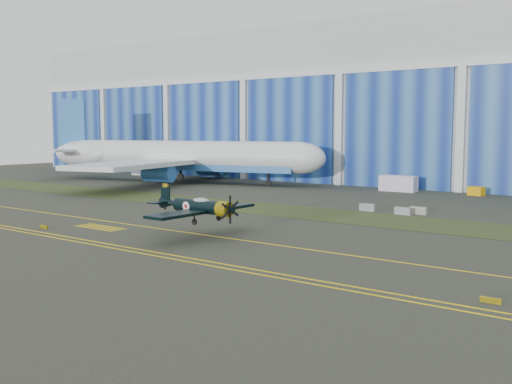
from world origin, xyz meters
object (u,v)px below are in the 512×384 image
Objects in this scene: warbird at (198,206)px; jetliner at (181,123)px; tug at (476,191)px; shipping_container at (398,183)px.

warbird is 60.54m from jetliner.
shipping_container is at bearing -160.08° from tug.
warbird is at bearing -86.71° from tug.
warbird is 0.17× the size of jetliner.
shipping_container is (-2.19, 50.78, -1.59)m from warbird.
tug is (9.95, 52.02, -2.20)m from warbird.
warbird reaches higher than shipping_container.
jetliner is at bearing -155.26° from tug.
shipping_container is at bearing 93.70° from warbird.
warbird is at bearing -89.01° from shipping_container.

